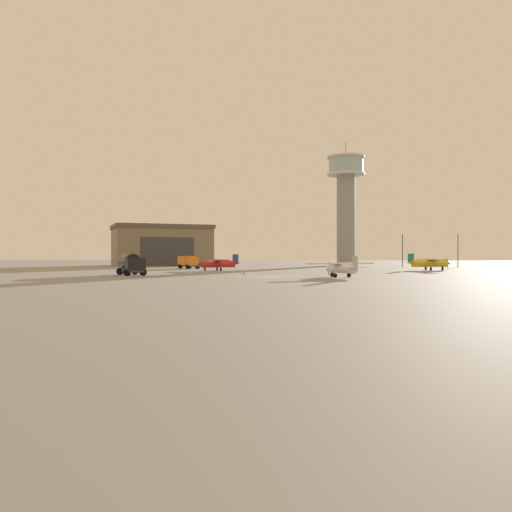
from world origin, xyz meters
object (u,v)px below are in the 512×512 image
(airplane_white, at_px, (342,267))
(truck_box_orange, at_px, (188,261))
(traffic_cone_near_left, at_px, (244,272))
(light_post_east, at_px, (403,247))
(airplane_yellow, at_px, (429,262))
(truck_fuel_tanker_black, at_px, (131,263))
(light_post_west, at_px, (458,247))
(airplane_red, at_px, (218,263))
(control_tower, at_px, (346,196))

(airplane_white, bearing_deg, truck_box_orange, 8.97)
(airplane_white, xyz_separation_m, traffic_cone_near_left, (-13.72, 11.20, -0.96))
(airplane_white, height_order, light_post_east, light_post_east)
(airplane_yellow, height_order, traffic_cone_near_left, airplane_yellow)
(truck_fuel_tanker_black, relative_size, light_post_west, 0.91)
(light_post_east, distance_m, traffic_cone_near_left, 54.42)
(airplane_yellow, distance_m, traffic_cone_near_left, 38.30)
(truck_box_orange, bearing_deg, airplane_yellow, 46.94)
(truck_fuel_tanker_black, height_order, light_post_east, light_post_east)
(airplane_white, bearing_deg, airplane_red, 10.73)
(airplane_red, relative_size, light_post_west, 1.22)
(airplane_red, bearing_deg, airplane_yellow, 162.38)
(airplane_yellow, bearing_deg, airplane_red, -179.74)
(truck_box_orange, bearing_deg, traffic_cone_near_left, -6.58)
(airplane_red, bearing_deg, control_tower, -144.72)
(truck_fuel_tanker_black, bearing_deg, light_post_west, 98.94)
(airplane_red, bearing_deg, light_post_west, -175.43)
(truck_box_orange, relative_size, light_post_west, 0.83)
(airplane_white, distance_m, light_post_west, 65.25)
(airplane_yellow, distance_m, airplane_white, 36.82)
(airplane_red, distance_m, traffic_cone_near_left, 15.46)
(traffic_cone_near_left, bearing_deg, airplane_yellow, 32.57)
(control_tower, bearing_deg, airplane_yellow, -76.11)
(airplane_white, xyz_separation_m, light_post_east, (18.26, 55.00, 3.48))
(airplane_white, height_order, light_post_west, light_post_west)
(truck_box_orange, bearing_deg, airplane_white, 1.48)
(truck_fuel_tanker_black, bearing_deg, airplane_yellow, 87.73)
(control_tower, height_order, airplane_white, control_tower)
(airplane_yellow, height_order, light_post_east, light_post_east)
(airplane_white, relative_size, light_post_west, 1.12)
(truck_fuel_tanker_black, distance_m, truck_box_orange, 33.88)
(light_post_west, bearing_deg, airplane_yellow, -116.83)
(truck_fuel_tanker_black, xyz_separation_m, light_post_east, (47.30, 50.50, 3.08))
(airplane_white, bearing_deg, truck_fuel_tanker_black, 53.57)
(airplane_yellow, xyz_separation_m, truck_fuel_tanker_black, (-47.58, -27.30, 0.22))
(truck_box_orange, relative_size, light_post_east, 0.83)
(truck_fuel_tanker_black, bearing_deg, truck_box_orange, 146.96)
(airplane_red, distance_m, light_post_east, 48.57)
(airplane_yellow, bearing_deg, truck_fuel_tanker_black, -159.50)
(truck_fuel_tanker_black, distance_m, traffic_cone_near_left, 16.77)
(truck_box_orange, height_order, traffic_cone_near_left, truck_box_orange)
(light_post_west, height_order, light_post_east, light_post_west)
(airplane_yellow, relative_size, light_post_east, 1.34)
(traffic_cone_near_left, bearing_deg, truck_box_orange, 118.53)
(control_tower, relative_size, airplane_yellow, 3.23)
(airplane_yellow, height_order, truck_fuel_tanker_black, airplane_yellow)
(light_post_west, bearing_deg, airplane_white, -118.76)
(airplane_yellow, height_order, airplane_white, airplane_yellow)
(light_post_west, relative_size, light_post_east, 1.00)
(control_tower, distance_m, light_post_east, 28.97)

